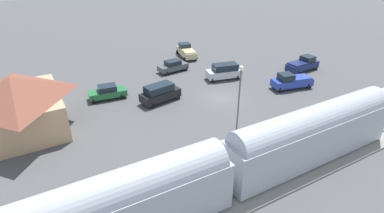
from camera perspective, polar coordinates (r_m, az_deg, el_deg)
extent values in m
plane|color=#4C4C4F|center=(38.44, 5.58, 1.57)|extent=(200.00, 200.00, 0.00)
cube|color=gray|center=(29.75, 21.18, -8.78)|extent=(4.80, 70.00, 0.18)
cube|color=#59544C|center=(29.33, 22.28, -9.22)|extent=(0.10, 70.00, 0.12)
cube|color=#59544C|center=(30.01, 20.21, -7.88)|extent=(0.10, 70.00, 0.12)
cube|color=#A8A399|center=(31.80, 15.86, -5.17)|extent=(3.20, 46.00, 0.30)
cube|color=#ADB2BC|center=(28.30, 21.25, -5.74)|extent=(2.90, 16.94, 3.70)
cube|color=gold|center=(29.21, 19.03, -4.91)|extent=(0.04, 15.59, 0.36)
cylinder|color=#ADB2BC|center=(27.43, 21.86, -2.67)|extent=(2.75, 16.26, 2.76)
cube|color=gold|center=(21.68, -16.76, -17.63)|extent=(0.04, 15.59, 0.36)
cylinder|color=#ADB2BC|center=(19.22, -16.49, -16.14)|extent=(2.75, 16.26, 2.76)
cube|color=tan|center=(35.44, -29.38, -1.16)|extent=(9.62, 7.91, 3.72)
pyramid|color=brown|center=(34.31, -30.49, 3.12)|extent=(10.42, 8.71, 2.11)
cube|color=#4C3323|center=(35.81, -22.87, -0.83)|extent=(1.10, 0.08, 2.10)
cylinder|color=#23284C|center=(28.88, 11.95, -6.93)|extent=(0.22, 0.22, 0.85)
cylinder|color=yellow|center=(28.48, 12.09, -5.72)|extent=(0.36, 0.36, 0.62)
sphere|color=tan|center=(28.25, 12.17, -4.99)|extent=(0.24, 0.24, 0.24)
cube|color=navy|center=(49.54, 19.83, 7.20)|extent=(2.27, 5.51, 0.92)
cube|color=#19232D|center=(50.05, 20.74, 8.32)|extent=(1.82, 1.83, 0.84)
cylinder|color=black|center=(51.81, 20.52, 7.41)|extent=(0.22, 0.76, 0.76)
cylinder|color=black|center=(50.88, 22.02, 6.78)|extent=(0.22, 0.76, 0.76)
cylinder|color=black|center=(48.58, 17.37, 6.61)|extent=(0.22, 0.76, 0.76)
cylinder|color=black|center=(47.58, 18.91, 5.94)|extent=(0.22, 0.76, 0.76)
cube|color=navy|center=(48.64, 19.23, 7.64)|extent=(2.03, 3.07, 0.20)
cube|color=silver|center=(43.89, 5.95, 6.17)|extent=(2.99, 5.21, 1.00)
cube|color=#19232D|center=(43.61, 6.19, 7.33)|extent=(2.43, 3.72, 0.88)
cylinder|color=black|center=(42.67, 3.98, 4.88)|extent=(0.22, 0.68, 0.68)
cylinder|color=black|center=(44.16, 3.20, 5.72)|extent=(0.22, 0.68, 0.68)
cylinder|color=black|center=(44.08, 8.64, 5.40)|extent=(0.22, 0.68, 0.68)
cylinder|color=black|center=(45.52, 7.74, 6.19)|extent=(0.22, 0.68, 0.68)
cube|color=#47494F|center=(46.49, -3.56, 7.36)|extent=(2.25, 4.65, 0.76)
cube|color=#19232D|center=(46.25, -3.59, 8.17)|extent=(1.81, 2.30, 0.64)
cylinder|color=black|center=(45.17, -4.86, 6.18)|extent=(0.22, 0.68, 0.68)
cylinder|color=black|center=(46.48, -5.86, 6.76)|extent=(0.22, 0.68, 0.68)
cylinder|color=black|center=(46.83, -1.25, 7.07)|extent=(0.22, 0.68, 0.68)
cylinder|color=black|center=(48.09, -2.31, 7.62)|extent=(0.22, 0.68, 0.68)
cube|color=#C6B284|center=(52.78, -1.03, 10.06)|extent=(5.67, 2.94, 0.92)
cube|color=#19232D|center=(53.46, -1.38, 11.27)|extent=(2.02, 2.02, 0.84)
cylinder|color=black|center=(54.64, -2.59, 10.15)|extent=(0.22, 0.76, 0.76)
cylinder|color=black|center=(55.12, -0.85, 10.33)|extent=(0.22, 0.76, 0.76)
cylinder|color=black|center=(50.73, -1.21, 8.77)|extent=(0.22, 0.76, 0.76)
cylinder|color=black|center=(51.25, 0.65, 8.97)|extent=(0.22, 0.76, 0.76)
cube|color=#C6B284|center=(51.75, -0.71, 10.35)|extent=(3.27, 2.39, 0.20)
cube|color=black|center=(37.30, -5.90, 2.14)|extent=(2.78, 5.17, 1.00)
cube|color=#19232D|center=(36.83, -6.16, 3.39)|extent=(2.29, 3.68, 0.88)
cylinder|color=black|center=(39.12, -4.27, 2.67)|extent=(0.22, 0.68, 0.68)
cylinder|color=black|center=(37.86, -2.75, 1.82)|extent=(0.22, 0.68, 0.68)
cylinder|color=black|center=(37.30, -9.02, 1.07)|extent=(0.22, 0.68, 0.68)
cylinder|color=black|center=(35.97, -7.59, 0.12)|extent=(0.22, 0.68, 0.68)
cube|color=#283D9E|center=(42.80, 18.11, 4.32)|extent=(3.11, 5.70, 0.92)
cube|color=#19232D|center=(41.92, 17.11, 5.29)|extent=(2.06, 2.07, 0.84)
cylinder|color=black|center=(41.19, 16.17, 2.99)|extent=(0.22, 0.76, 0.76)
cylinder|color=black|center=(42.50, 14.98, 3.93)|extent=(0.22, 0.76, 0.76)
cylinder|color=black|center=(43.56, 20.99, 3.58)|extent=(0.22, 0.76, 0.76)
cylinder|color=black|center=(44.81, 19.73, 4.46)|extent=(0.22, 0.76, 0.76)
cube|color=#283D9E|center=(43.12, 19.27, 5.12)|extent=(2.47, 3.31, 0.20)
cube|color=#236638|center=(39.28, -15.41, 2.41)|extent=(2.35, 4.68, 0.76)
cube|color=#19232D|center=(39.00, -15.54, 3.34)|extent=(1.86, 2.33, 0.64)
cylinder|color=black|center=(38.60, -17.63, 0.99)|extent=(0.22, 0.68, 0.68)
cylinder|color=black|center=(40.05, -17.91, 1.94)|extent=(0.22, 0.68, 0.68)
cylinder|color=black|center=(38.92, -12.70, 1.89)|extent=(0.22, 0.68, 0.68)
cylinder|color=black|center=(40.35, -13.15, 2.80)|extent=(0.22, 0.68, 0.68)
cylinder|color=#515156|center=(30.10, 8.68, 0.76)|extent=(0.16, 0.16, 6.74)
sphere|color=#EAE5C6|center=(28.69, 9.18, 7.09)|extent=(0.44, 0.44, 0.44)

